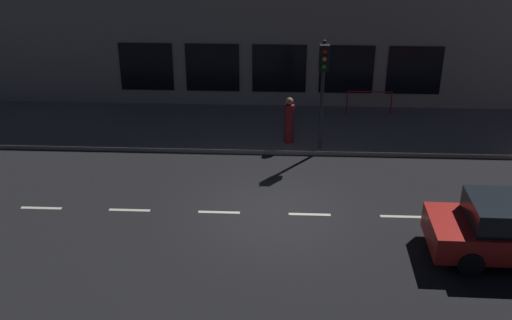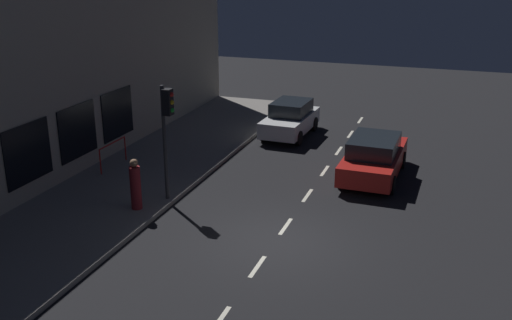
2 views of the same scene
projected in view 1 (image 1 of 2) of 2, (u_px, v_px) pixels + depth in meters
ground_plane at (275, 214)px, 17.27m from camera, size 60.00×60.00×0.00m
sidewalk at (278, 128)px, 22.88m from camera, size 4.50×32.00×0.15m
building_facade at (280, 14)px, 23.55m from camera, size 0.65×32.00×7.72m
lane_centre_line at (310, 214)px, 17.23m from camera, size 0.12×27.20×0.01m
traffic_light at (323, 73)px, 19.69m from camera, size 0.46×0.32×3.82m
pedestrian_0 at (289, 121)px, 21.17m from camera, size 0.49×0.49×1.66m
red_railing at (369, 98)px, 23.64m from camera, size 0.05×1.78×0.97m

